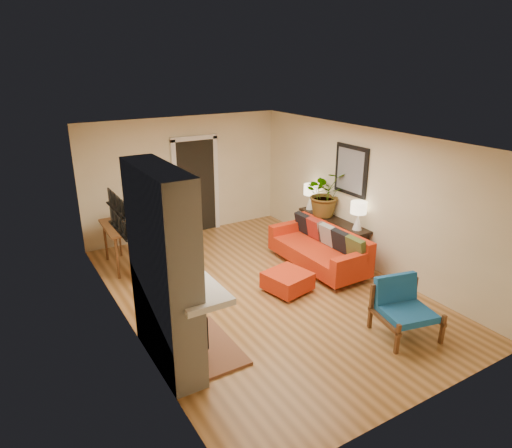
% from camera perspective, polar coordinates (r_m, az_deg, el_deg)
% --- Properties ---
extents(room_shell, '(6.50, 6.50, 6.50)m').
position_cam_1_polar(room_shell, '(9.87, -4.30, 5.27)').
color(room_shell, '#B88047').
rests_on(room_shell, ground).
extents(fireplace, '(1.09, 1.68, 2.60)m').
position_cam_1_polar(fireplace, '(5.75, -11.06, -6.20)').
color(fireplace, white).
rests_on(fireplace, ground).
extents(sofa, '(0.90, 2.08, 0.82)m').
position_cam_1_polar(sofa, '(8.73, 8.16, -3.01)').
color(sofa, silver).
rests_on(sofa, ground).
extents(ottoman, '(0.80, 0.80, 0.34)m').
position_cam_1_polar(ottoman, '(7.80, 3.95, -7.08)').
color(ottoman, silver).
rests_on(ottoman, ground).
extents(blue_chair, '(0.92, 0.91, 0.81)m').
position_cam_1_polar(blue_chair, '(6.92, 17.83, -9.55)').
color(blue_chair, brown).
rests_on(blue_chair, ground).
extents(dining_table, '(0.82, 1.90, 1.02)m').
position_cam_1_polar(dining_table, '(8.89, -15.41, -0.96)').
color(dining_table, brown).
rests_on(dining_table, ground).
extents(console_table, '(0.34, 1.85, 0.72)m').
position_cam_1_polar(console_table, '(9.27, 9.58, -0.25)').
color(console_table, black).
rests_on(console_table, ground).
extents(lamp_near, '(0.30, 0.30, 0.54)m').
position_cam_1_polar(lamp_near, '(8.63, 12.67, 1.43)').
color(lamp_near, white).
rests_on(lamp_near, console_table).
extents(lamp_far, '(0.30, 0.30, 0.54)m').
position_cam_1_polar(lamp_far, '(9.67, 6.85, 3.79)').
color(lamp_far, white).
rests_on(lamp_far, console_table).
extents(houseplant, '(1.05, 0.98, 0.95)m').
position_cam_1_polar(houseplant, '(9.26, 8.71, 3.84)').
color(houseplant, '#1E5919').
rests_on(houseplant, console_table).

